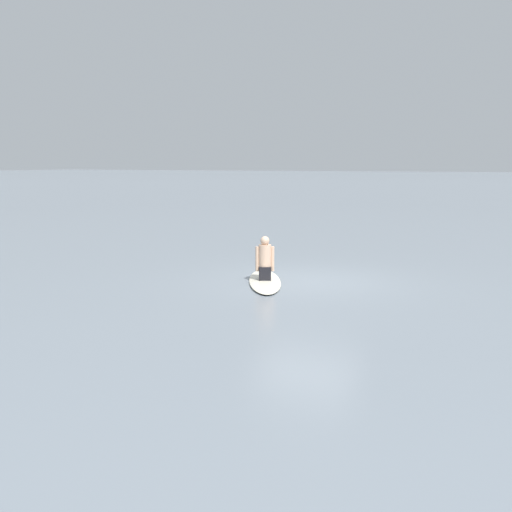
% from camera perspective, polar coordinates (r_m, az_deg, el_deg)
% --- Properties ---
extents(ground_plane, '(400.00, 400.00, 0.00)m').
position_cam_1_polar(ground_plane, '(14.57, 5.00, -2.47)').
color(ground_plane, gray).
extents(surfboard, '(2.09, 3.05, 0.08)m').
position_cam_1_polar(surfboard, '(14.37, 0.86, -2.43)').
color(surfboard, silver).
rests_on(surfboard, ground).
extents(person_paddler, '(0.45, 0.44, 1.06)m').
position_cam_1_polar(person_paddler, '(14.28, 0.87, -0.39)').
color(person_paddler, black).
rests_on(person_paddler, surfboard).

